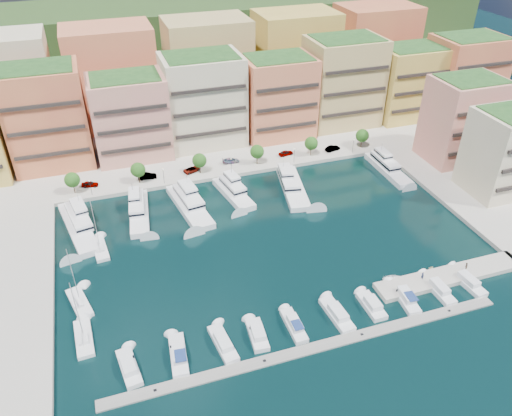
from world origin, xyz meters
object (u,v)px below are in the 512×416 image
object	(u,v)px
lamppost_4	(353,144)
yacht_4	(292,185)
cruiser_8	(438,289)
car_1	(147,176)
cruiser_5	(337,315)
cruiser_6	(372,306)
tender_0	(392,279)
sailboat_2	(100,249)
car_3	(231,161)
tender_1	(431,268)
tree_1	(138,170)
person_1	(466,266)
car_2	(192,170)
car_4	(286,153)
lamppost_3	(294,153)
lamppost_1	(163,174)
tree_2	(199,160)
yacht_1	(139,210)
car_5	(333,148)
sailboat_1	(80,303)
cruiser_3	(257,335)
cruiser_7	(405,297)
sailboat_0	(84,339)
yacht_2	(189,203)
cruiser_1	(178,355)
car_0	(90,184)
yacht_3	(233,191)
cruiser_2	(223,344)
person_0	(423,275)
cruiser_9	(467,282)
tree_3	(257,152)
yacht_0	(78,224)
lamppost_2	(231,163)
lamppost_0	(90,185)
yacht_6	(387,167)
tree_4	(311,143)
cruiser_0	(129,368)

from	to	relation	value
lamppost_4	yacht_4	size ratio (longest dim) A/B	0.20
cruiser_8	car_1	xyz separation A→B (m)	(-47.07, 59.49, 1.24)
cruiser_5	cruiser_6	xyz separation A→B (m)	(7.09, 0.02, 0.00)
lamppost_4	tender_0	distance (m)	53.23
sailboat_2	car_3	bearing A→B (deg)	36.50
tender_1	tree_1	bearing A→B (deg)	22.08
lamppost_4	person_1	size ratio (longest dim) A/B	2.60
car_2	car_4	xyz separation A→B (m)	(27.24, 0.97, 0.06)
cruiser_8	lamppost_3	bearing A→B (deg)	97.44
lamppost_1	tree_2	bearing A→B (deg)	12.95
tender_1	yacht_1	bearing A→B (deg)	31.25
car_4	car_5	distance (m)	13.90
sailboat_1	person_1	world-z (taller)	sailboat_1
car_4	cruiser_3	bearing A→B (deg)	145.38
cruiser_7	car_5	world-z (taller)	car_5
sailboat_0	sailboat_1	world-z (taller)	same
sailboat_0	car_4	xyz separation A→B (m)	(57.39, 51.55, 1.40)
yacht_2	yacht_4	bearing A→B (deg)	0.05
yacht_4	cruiser_1	xyz separation A→B (m)	(-37.96, -44.22, -0.52)
car_2	car_0	bearing A→B (deg)	67.02
yacht_3	car_2	size ratio (longest dim) A/B	3.50
tree_1	yacht_2	bearing A→B (deg)	-54.54
cruiser_2	cruiser_6	world-z (taller)	same
car_2	person_0	distance (m)	65.56
lamppost_3	cruiser_9	world-z (taller)	lamppost_3
tree_3	car_1	distance (m)	29.97
lamppost_1	cruiser_3	xyz separation A→B (m)	(6.60, -55.78, -3.28)
cruiser_1	cruiser_2	world-z (taller)	cruiser_1
yacht_0	car_0	size ratio (longest dim) A/B	5.40
car_1	cruiser_6	bearing A→B (deg)	-144.11
cruiser_6	car_2	world-z (taller)	car_2
tree_1	cruiser_7	distance (m)	71.81
cruiser_9	cruiser_6	bearing A→B (deg)	179.94
yacht_2	car_1	size ratio (longest dim) A/B	4.39
cruiser_8	car_2	xyz separation A→B (m)	(-35.17, 59.42, 1.11)
tree_1	yacht_3	xyz separation A→B (m)	(21.57, -11.90, -3.53)
tree_2	sailboat_2	xyz separation A→B (m)	(-27.67, -24.47, -4.43)
car_3	cruiser_5	bearing A→B (deg)	-175.71
yacht_0	cruiser_2	distance (m)	48.92
lamppost_2	tender_1	distance (m)	57.32
person_0	cruiser_7	bearing A→B (deg)	107.12
lamppost_0	cruiser_5	xyz separation A→B (m)	(39.85, -55.80, -3.28)
yacht_6	cruiser_8	bearing A→B (deg)	-109.04
lamppost_3	person_0	distance (m)	53.00
lamppost_4	lamppost_2	bearing A→B (deg)	180.00
yacht_4	cruiser_3	world-z (taller)	yacht_4
tree_1	yacht_1	bearing A→B (deg)	-98.46
tree_4	cruiser_0	bearing A→B (deg)	-134.62
yacht_6	cruiser_0	distance (m)	86.76
lamppost_0	car_5	world-z (taller)	lamppost_0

